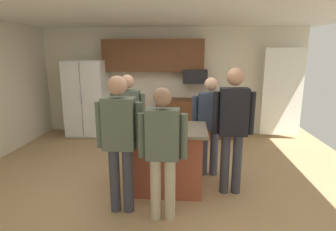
{
  "coord_description": "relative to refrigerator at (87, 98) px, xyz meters",
  "views": [
    {
      "loc": [
        0.45,
        -3.99,
        1.97
      ],
      "look_at": [
        0.15,
        0.05,
        1.05
      ],
      "focal_mm": 29.15,
      "sensor_mm": 36.0,
      "label": 1
    }
  ],
  "objects": [
    {
      "name": "cabinet_run_upper",
      "position": [
        1.6,
        0.22,
        1.02
      ],
      "size": [
        2.4,
        0.38,
        0.75
      ],
      "color": "brown"
    },
    {
      "name": "tumbler_amber",
      "position": [
        1.77,
        -2.82,
        0.1
      ],
      "size": [
        0.07,
        0.07,
        0.14
      ],
      "color": "black",
      "rests_on": "kitchen_island"
    },
    {
      "name": "person_guest_by_door",
      "position": [
        1.48,
        -2.1,
        0.04
      ],
      "size": [
        0.57,
        0.22,
        1.65
      ],
      "rotation": [
        0.0,
        0.0,
        -0.67
      ],
      "color": "tan",
      "rests_on": "ground"
    },
    {
      "name": "kitchen_island",
      "position": [
        2.15,
        -2.63,
        -0.43
      ],
      "size": [
        1.15,
        0.84,
        0.94
      ],
      "color": "#9E4C33",
      "rests_on": "ground"
    },
    {
      "name": "back_wall",
      "position": [
        2.0,
        0.42,
        0.39
      ],
      "size": [
        6.4,
        0.1,
        2.6
      ],
      "primitive_type": "cube",
      "color": "beige",
      "rests_on": "ground"
    },
    {
      "name": "person_host_foreground",
      "position": [
        3.07,
        -2.68,
        0.13
      ],
      "size": [
        0.57,
        0.24,
        1.79
      ],
      "rotation": [
        0.0,
        0.0,
        3.09
      ],
      "color": "#383842",
      "rests_on": "ground"
    },
    {
      "name": "microwave_over_range",
      "position": [
        2.6,
        0.12,
        0.54
      ],
      "size": [
        0.56,
        0.4,
        0.32
      ],
      "primitive_type": "cube",
      "color": "black"
    },
    {
      "name": "mug_blue_stoneware",
      "position": [
        2.1,
        -2.86,
        0.08
      ],
      "size": [
        0.12,
        0.08,
        0.09
      ],
      "color": "#4C6B99",
      "rests_on": "kitchen_island"
    },
    {
      "name": "glass_short_whisky",
      "position": [
        2.38,
        -2.62,
        0.11
      ],
      "size": [
        0.07,
        0.07,
        0.16
      ],
      "color": "black",
      "rests_on": "kitchen_island"
    },
    {
      "name": "glass_dark_ale",
      "position": [
        1.77,
        -2.38,
        0.09
      ],
      "size": [
        0.07,
        0.07,
        0.12
      ],
      "color": "black",
      "rests_on": "kitchen_island"
    },
    {
      "name": "french_door_window_panel",
      "position": [
        4.6,
        0.02,
        0.19
      ],
      "size": [
        0.9,
        0.06,
        2.0
      ],
      "primitive_type": "cube",
      "color": "white",
      "rests_on": "ground"
    },
    {
      "name": "glass_pilsner",
      "position": [
        2.39,
        -2.43,
        0.09
      ],
      "size": [
        0.07,
        0.07,
        0.13
      ],
      "color": "black",
      "rests_on": "kitchen_island"
    },
    {
      "name": "refrigerator",
      "position": [
        0.0,
        0.0,
        0.0
      ],
      "size": [
        0.94,
        0.76,
        1.82
      ],
      "color": "white",
      "rests_on": "ground"
    },
    {
      "name": "cabinet_run_lower",
      "position": [
        2.6,
        0.1,
        -0.46
      ],
      "size": [
        1.8,
        0.63,
        0.9
      ],
      "color": "brown",
      "rests_on": "ground"
    },
    {
      "name": "floor",
      "position": [
        2.0,
        -2.38,
        -0.91
      ],
      "size": [
        7.04,
        7.04,
        0.0
      ],
      "primitive_type": "plane",
      "color": "tan",
      "rests_on": "ground"
    },
    {
      "name": "person_elder_center",
      "position": [
        2.8,
        -2.09,
        0.01
      ],
      "size": [
        0.57,
        0.22,
        1.61
      ],
      "rotation": [
        0.0,
        0.0,
        -2.45
      ],
      "color": "#4C5166",
      "rests_on": "ground"
    },
    {
      "name": "ceiling",
      "position": [
        2.0,
        -2.38,
        1.69
      ],
      "size": [
        7.04,
        7.04,
        0.0
      ],
      "primitive_type": "plane",
      "color": "white"
    },
    {
      "name": "person_guest_left",
      "position": [
        1.63,
        -3.27,
        0.09
      ],
      "size": [
        0.57,
        0.23,
        1.72
      ],
      "rotation": [
        0.0,
        0.0,
        0.89
      ],
      "color": "#383842",
      "rests_on": "ground"
    },
    {
      "name": "mug_ceramic_white",
      "position": [
        2.21,
        -2.83,
        0.08
      ],
      "size": [
        0.13,
        0.08,
        0.11
      ],
      "color": "#4C6B99",
      "rests_on": "kitchen_island"
    },
    {
      "name": "glass_stout_tall",
      "position": [
        1.91,
        -2.8,
        0.11
      ],
      "size": [
        0.06,
        0.06,
        0.15
      ],
      "color": "black",
      "rests_on": "kitchen_island"
    },
    {
      "name": "person_guest_right",
      "position": [
        2.16,
        -3.4,
        0.01
      ],
      "size": [
        0.57,
        0.22,
        1.61
      ],
      "rotation": [
        0.0,
        0.0,
        1.6
      ],
      "color": "tan",
      "rests_on": "ground"
    },
    {
      "name": "serving_tray",
      "position": [
        2.07,
        -2.56,
        0.05
      ],
      "size": [
        0.44,
        0.3,
        0.04
      ],
      "color": "#B7B7BC",
      "rests_on": "kitchen_island"
    }
  ]
}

